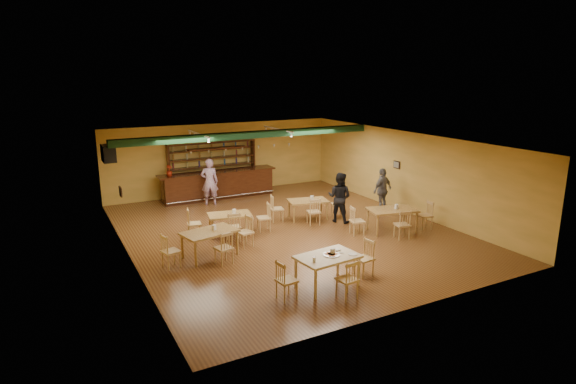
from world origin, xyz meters
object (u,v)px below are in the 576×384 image
bar_counter (218,185)px  near_table (327,271)px  dining_table_b (308,209)px  dining_table_a (230,224)px  patron_right_a (339,197)px  dining_table_c (210,244)px  dining_table_d (392,220)px  patron_bar (210,182)px

bar_counter → near_table: bar_counter is taller
dining_table_b → near_table: bearing=-102.2°
dining_table_a → patron_right_a: patron_right_a is taller
dining_table_c → patron_right_a: (5.06, 1.02, 0.50)m
dining_table_c → dining_table_d: size_ratio=0.99×
dining_table_b → near_table: (-2.37, -5.02, 0.05)m
patron_right_a → dining_table_a: bearing=47.6°
bar_counter → dining_table_b: (1.81, -4.30, -0.22)m
dining_table_c → patron_right_a: bearing=-1.3°
dining_table_c → patron_bar: size_ratio=0.82×
dining_table_a → dining_table_b: bearing=16.3°
bar_counter → near_table: size_ratio=3.32×
patron_bar → near_table: bearing=107.6°
bar_counter → near_table: bearing=-93.4°
bar_counter → patron_bar: patron_bar is taller
dining_table_b → patron_bar: bearing=138.3°
dining_table_c → dining_table_d: dining_table_d is taller
dining_table_a → bar_counter: bearing=85.8°
bar_counter → patron_bar: 1.10m
dining_table_b → patron_right_a: bearing=-32.0°
bar_counter → dining_table_a: bar_counter is taller
dining_table_a → near_table: (0.70, -4.75, 0.06)m
dining_table_b → patron_right_a: size_ratio=0.78×
dining_table_a → dining_table_c: bearing=-116.3°
dining_table_a → dining_table_c: dining_table_c is taller
patron_right_a → bar_counter: bearing=-7.5°
dining_table_c → dining_table_d: (5.98, -0.68, 0.01)m
bar_counter → dining_table_c: bearing=-111.8°
dining_table_a → near_table: bearing=-70.5°
dining_table_a → dining_table_d: 5.28m
dining_table_a → dining_table_d: size_ratio=0.89×
near_table → dining_table_a: bearing=92.4°
dining_table_b → patron_bar: (-2.45, 3.47, 0.58)m
patron_bar → patron_right_a: size_ratio=1.05×
dining_table_b → dining_table_d: bearing=-42.5°
dining_table_a → patron_bar: 3.84m
dining_table_d → patron_right_a: size_ratio=0.87×
dining_table_c → near_table: near_table is taller
dining_table_b → dining_table_a: bearing=-161.9°
bar_counter → dining_table_a: 4.75m
near_table → patron_right_a: bearing=47.1°
dining_table_c → patron_bar: (1.81, 5.30, 0.54)m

